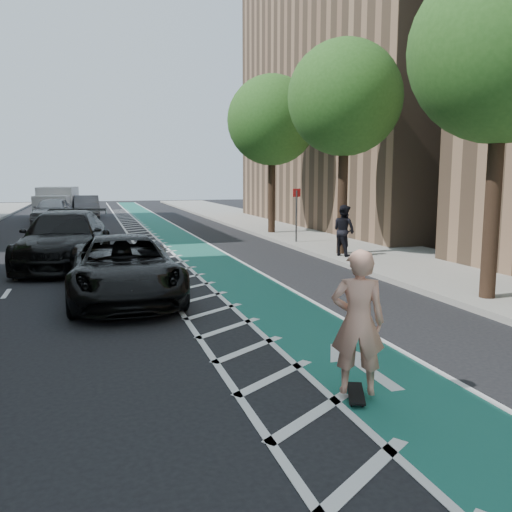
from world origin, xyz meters
name	(u,v)px	position (x,y,z in m)	size (l,w,h in m)	color
ground	(153,335)	(0.00, 0.00, 0.00)	(120.00, 120.00, 0.00)	black
bike_lane	(203,256)	(3.00, 10.00, 0.01)	(2.00, 90.00, 0.01)	#1B5F51
buffer_strip	(163,257)	(1.50, 10.00, 0.01)	(1.40, 90.00, 0.01)	silver
sidewalk_right	(356,247)	(9.50, 10.00, 0.07)	(5.00, 90.00, 0.15)	gray
curb_right	(301,250)	(7.05, 10.00, 0.08)	(0.12, 90.00, 0.16)	gray
building_right_far	(402,69)	(17.50, 20.00, 9.50)	(14.00, 22.00, 19.00)	#84664C
tree_r_b	(512,48)	(7.90, 0.00, 5.77)	(4.20, 4.20, 7.90)	#382619
tree_r_c	(346,98)	(7.90, 8.00, 5.77)	(4.20, 4.20, 7.90)	#382619
tree_r_d	(274,120)	(7.90, 16.00, 5.77)	(4.20, 4.20, 7.90)	#382619
sign_post	(296,215)	(7.60, 12.00, 1.35)	(0.35, 0.08, 2.47)	#4C4C4C
skateboard	(356,393)	(2.30, -3.87, 0.08)	(0.49, 0.77, 0.10)	black
skateboarder	(358,322)	(2.30, -3.87, 1.08)	(0.72, 0.47, 1.96)	tan
suv_near	(123,268)	(-0.32, 3.28, 0.78)	(2.58, 5.59, 1.55)	black
suv_far	(65,239)	(-1.89, 9.06, 0.91)	(2.56, 6.30, 1.83)	black
car_silver	(52,211)	(-3.34, 26.68, 0.85)	(2.02, 5.01, 1.71)	#9D9DA2
car_grey	(87,207)	(-1.26, 31.66, 0.81)	(1.72, 4.93, 1.63)	#5D5D62
pedestrian	(344,230)	(7.70, 7.54, 1.07)	(0.89, 0.70, 1.84)	black
box_truck	(57,204)	(-3.35, 32.08, 1.03)	(3.01, 5.62, 2.24)	silver
barrel_a	(56,253)	(-2.20, 9.00, 0.44)	(0.69, 0.69, 0.94)	orange
barrel_b	(46,248)	(-2.61, 10.42, 0.45)	(0.70, 0.70, 0.95)	#E2530B
barrel_c	(57,235)	(-2.47, 15.22, 0.45)	(0.70, 0.70, 0.95)	#EF5B0C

